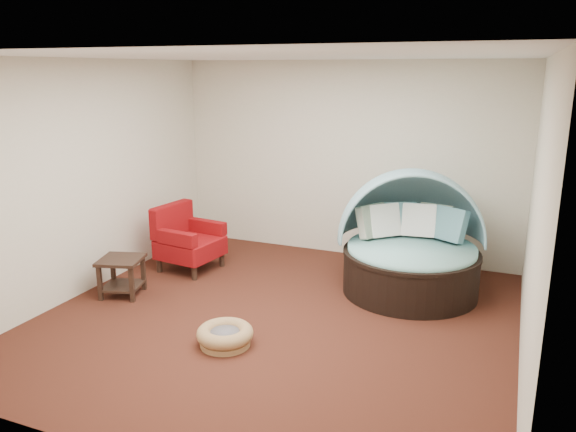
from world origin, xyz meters
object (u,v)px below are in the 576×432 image
at_px(pet_basket, 225,335).
at_px(red_armchair, 187,240).
at_px(canopy_daybed, 411,236).
at_px(side_table, 122,271).

xyz_separation_m(pet_basket, red_armchair, (-1.56, 1.77, 0.31)).
distance_m(canopy_daybed, side_table, 3.55).
height_order(canopy_daybed, side_table, canopy_daybed).
bearing_deg(side_table, canopy_daybed, 25.49).
height_order(pet_basket, side_table, side_table).
relative_size(red_armchair, side_table, 1.46).
height_order(canopy_daybed, pet_basket, canopy_daybed).
bearing_deg(pet_basket, side_table, 159.67).
bearing_deg(red_armchair, side_table, -93.94).
relative_size(canopy_daybed, side_table, 3.43).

